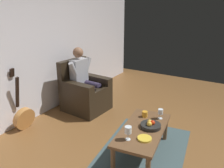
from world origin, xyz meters
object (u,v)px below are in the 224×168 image
at_px(candle_jar, 145,114).
at_px(guitar, 24,116).
at_px(decorative_dish, 145,138).
at_px(coffee_table, 143,132).
at_px(fruit_bowl, 151,125).
at_px(wine_glass_near, 160,112).
at_px(armchair, 84,93).
at_px(wine_glass_far, 128,131).
at_px(person_seated, 84,78).

bearing_deg(candle_jar, guitar, -69.88).
bearing_deg(candle_jar, decorative_dish, 23.26).
bearing_deg(coffee_table, fruit_bowl, 134.95).
distance_m(wine_glass_near, decorative_dish, 0.63).
xyz_separation_m(armchair, wine_glass_far, (1.13, 1.55, 0.20)).
height_order(armchair, wine_glass_far, armchair).
relative_size(person_seated, coffee_table, 1.04).
xyz_separation_m(wine_glass_far, candle_jar, (-0.67, -0.07, -0.08)).
bearing_deg(person_seated, wine_glass_far, 57.68).
bearing_deg(wine_glass_far, person_seated, -126.19).
bearing_deg(decorative_dish, fruit_bowl, -171.38).
xyz_separation_m(coffee_table, wine_glass_near, (-0.39, 0.10, 0.16)).
bearing_deg(fruit_bowl, wine_glass_near, 175.66).
bearing_deg(person_seated, guitar, -16.14).
bearing_deg(person_seated, armchair, -90.00).
bearing_deg(candle_jar, wine_glass_near, 106.15).
distance_m(person_seated, decorative_dish, 2.01).
height_order(person_seated, candle_jar, person_seated).
xyz_separation_m(fruit_bowl, candle_jar, (-0.25, -0.19, 0.01)).
relative_size(wine_glass_far, decorative_dish, 1.00).
xyz_separation_m(person_seated, guitar, (1.14, -0.42, -0.43)).
relative_size(fruit_bowl, candle_jar, 3.22).
bearing_deg(decorative_dish, candle_jar, -156.74).
relative_size(guitar, wine_glass_far, 5.80).
distance_m(person_seated, fruit_bowl, 1.82).
xyz_separation_m(armchair, decorative_dish, (1.02, 1.72, 0.09)).
relative_size(coffee_table, wine_glass_near, 7.87).
distance_m(wine_glass_far, fruit_bowl, 0.45).
height_order(person_seated, decorative_dish, person_seated).
xyz_separation_m(wine_glass_near, candle_jar, (0.06, -0.22, -0.06)).
height_order(person_seated, coffee_table, person_seated).
distance_m(person_seated, coffee_table, 1.80).
bearing_deg(coffee_table, wine_glass_near, 165.37).
relative_size(wine_glass_near, decorative_dish, 0.84).
distance_m(wine_glass_far, decorative_dish, 0.24).
height_order(wine_glass_near, decorative_dish, wine_glass_near).
height_order(person_seated, guitar, person_seated).
bearing_deg(armchair, fruit_bowl, 71.17).
bearing_deg(wine_glass_far, coffee_table, 171.68).
distance_m(armchair, guitar, 1.22).
distance_m(coffee_table, fruit_bowl, 0.14).
xyz_separation_m(armchair, candle_jar, (0.45, 1.48, 0.12)).
xyz_separation_m(coffee_table, wine_glass_far, (0.35, -0.05, 0.18)).
distance_m(coffee_table, candle_jar, 0.36).
xyz_separation_m(guitar, wine_glass_near, (-0.76, 2.11, 0.29)).
xyz_separation_m(guitar, wine_glass_far, (-0.02, 1.96, 0.32)).
height_order(person_seated, wine_glass_near, person_seated).
xyz_separation_m(guitar, decorative_dish, (-0.13, 2.13, 0.20)).
xyz_separation_m(guitar, fruit_bowl, (-0.44, 2.08, 0.22)).
height_order(wine_glass_far, fruit_bowl, wine_glass_far).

